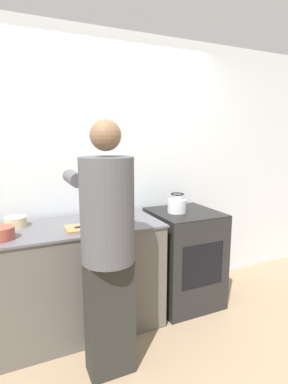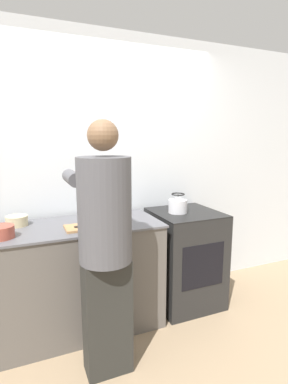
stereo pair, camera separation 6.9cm
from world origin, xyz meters
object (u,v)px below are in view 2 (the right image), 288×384
oven (185,257)px  kettle (178,205)px  person (105,243)px  bowl_prep (1,232)px  knife (87,226)px  cutting_board (85,227)px

oven → kettle: kettle is taller
person → bowl_prep: (-0.64, 0.44, 0.02)m
oven → bowl_prep: bowl_prep is taller
knife → person: bearing=-90.0°
oven → person: person is taller
person → kettle: (0.87, 0.57, 0.06)m
oven → kettle: bearing=179.0°
kettle → oven: bearing=-1.0°
cutting_board → bowl_prep: bearing=-179.2°
bowl_prep → kettle: bearing=5.2°
person → kettle: size_ratio=9.44×
person → bowl_prep: bearing=145.8°
cutting_board → kettle: 0.92m
oven → person: size_ratio=0.53×
knife → bowl_prep: 0.61m
oven → cutting_board: cutting_board is taller
person → bowl_prep: 0.77m
knife → oven: bearing=4.1°
oven → cutting_board: (-1.00, -0.13, 0.47)m
knife → kettle: (0.90, 0.14, 0.06)m
kettle → bowl_prep: kettle is taller
oven → person: (-0.96, -0.57, 0.48)m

